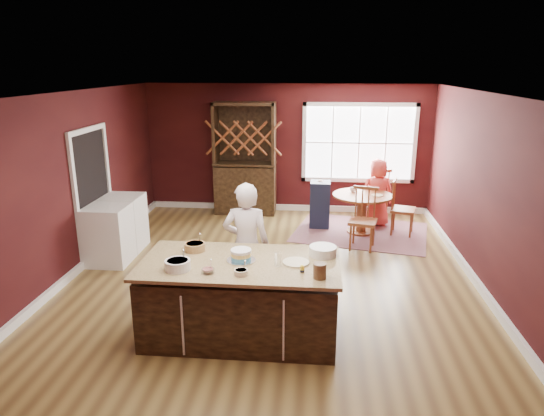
{
  "coord_description": "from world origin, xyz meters",
  "views": [
    {
      "loc": [
        0.62,
        -6.71,
        3.07
      ],
      "look_at": [
        -0.01,
        0.07,
        1.05
      ],
      "focal_mm": 32.0,
      "sensor_mm": 36.0,
      "label": 1
    }
  ],
  "objects": [
    {
      "name": "baker",
      "position": [
        -0.25,
        -0.92,
        0.83
      ],
      "size": [
        0.61,
        0.41,
        1.67
      ],
      "primitive_type": "imported",
      "rotation": [
        0.0,
        0.0,
        3.15
      ],
      "color": "silver",
      "rests_on": "ground"
    },
    {
      "name": "window",
      "position": [
        1.5,
        3.47,
        1.5
      ],
      "size": [
        2.36,
        0.1,
        1.66
      ],
      "primitive_type": null,
      "color": "white",
      "rests_on": "room_shell"
    },
    {
      "name": "drinking_glass",
      "position": [
        0.23,
        -1.74,
        1.0
      ],
      "size": [
        0.08,
        0.08,
        0.16
      ],
      "primitive_type": "cylinder",
      "color": "silver",
      "rests_on": "kitchen_island"
    },
    {
      "name": "table_cup",
      "position": [
        1.33,
        2.29,
        0.79
      ],
      "size": [
        0.14,
        0.14,
        0.09
      ],
      "primitive_type": "imported",
      "rotation": [
        0.0,
        0.0,
        0.21
      ],
      "color": "white",
      "rests_on": "dining_table"
    },
    {
      "name": "dining_table",
      "position": [
        1.5,
        2.11,
        0.53
      ],
      "size": [
        1.11,
        1.11,
        0.75
      ],
      "color": "brown",
      "rests_on": "ground"
    },
    {
      "name": "washer",
      "position": [
        -2.64,
        0.28,
        0.47
      ],
      "size": [
        0.65,
        0.63,
        0.94
      ],
      "primitive_type": "cube",
      "color": "white",
      "rests_on": "ground"
    },
    {
      "name": "layer_cake",
      "position": [
        -0.2,
        -1.63,
        0.99
      ],
      "size": [
        0.33,
        0.33,
        0.13
      ],
      "primitive_type": null,
      "color": "white",
      "rests_on": "kitchen_island"
    },
    {
      "name": "dinner_plate",
      "position": [
        0.42,
        -1.65,
        0.93
      ],
      "size": [
        0.3,
        0.3,
        0.02
      ],
      "primitive_type": "cylinder",
      "color": "beige",
      "rests_on": "kitchen_island"
    },
    {
      "name": "seated_woman",
      "position": [
        1.82,
        2.58,
        0.67
      ],
      "size": [
        0.73,
        0.55,
        1.34
      ],
      "primitive_type": "imported",
      "rotation": [
        0.0,
        0.0,
        3.35
      ],
      "color": "#D23F39",
      "rests_on": "ground"
    },
    {
      "name": "toddler",
      "position": [
        0.75,
        2.46,
        0.81
      ],
      "size": [
        0.18,
        0.14,
        0.26
      ],
      "primitive_type": null,
      "color": "#8CA5BF",
      "rests_on": "high_chair"
    },
    {
      "name": "toy_figurine",
      "position": [
        0.5,
        -1.89,
        0.96
      ],
      "size": [
        0.05,
        0.05,
        0.08
      ],
      "primitive_type": null,
      "color": "yellow",
      "rests_on": "kitchen_island"
    },
    {
      "name": "dryer",
      "position": [
        -2.64,
        0.92,
        0.47
      ],
      "size": [
        0.65,
        0.63,
        0.94
      ],
      "primitive_type": "cube",
      "color": "white",
      "rests_on": "ground"
    },
    {
      "name": "white_tub",
      "position": [
        0.73,
        -1.38,
        0.98
      ],
      "size": [
        0.32,
        0.32,
        0.11
      ],
      "primitive_type": "cylinder",
      "color": "silver",
      "rests_on": "kitchen_island"
    },
    {
      "name": "bowl_yellow",
      "position": [
        -0.8,
        -1.37,
        0.97
      ],
      "size": [
        0.25,
        0.25,
        0.09
      ],
      "primitive_type": "cylinder",
      "color": "#A0854E",
      "rests_on": "kitchen_island"
    },
    {
      "name": "doorway",
      "position": [
        -2.97,
        0.6,
        1.02
      ],
      "size": [
        0.08,
        1.26,
        2.13
      ],
      "primitive_type": null,
      "color": "white",
      "rests_on": "room_shell"
    },
    {
      "name": "chair_east",
      "position": [
        2.26,
        2.09,
        0.53
      ],
      "size": [
        0.53,
        0.54,
        1.06
      ],
      "primitive_type": null,
      "rotation": [
        0.0,
        0.0,
        1.3
      ],
      "color": "brown",
      "rests_on": "ground"
    },
    {
      "name": "chair_south",
      "position": [
        1.44,
        1.28,
        0.54
      ],
      "size": [
        0.54,
        0.52,
        1.08
      ],
      "primitive_type": null,
      "rotation": [
        0.0,
        0.0,
        -0.23
      ],
      "color": "olive",
      "rests_on": "ground"
    },
    {
      "name": "table_plate",
      "position": [
        1.76,
        2.05,
        0.76
      ],
      "size": [
        0.21,
        0.21,
        0.02
      ],
      "primitive_type": "cylinder",
      "color": "beige",
      "rests_on": "dining_table"
    },
    {
      "name": "high_chair",
      "position": [
        0.72,
        2.39,
        0.47
      ],
      "size": [
        0.4,
        0.4,
        0.95
      ],
      "primitive_type": null,
      "rotation": [
        0.0,
        0.0,
        -0.03
      ],
      "color": "black",
      "rests_on": "ground"
    },
    {
      "name": "kitchen_island",
      "position": [
        -0.21,
        -1.66,
        0.44
      ],
      "size": [
        2.27,
        1.19,
        0.92
      ],
      "color": "black",
      "rests_on": "ground"
    },
    {
      "name": "room_shell",
      "position": [
        0.0,
        0.0,
        1.35
      ],
      "size": [
        7.0,
        7.0,
        7.0
      ],
      "color": "olive",
      "rests_on": "ground"
    },
    {
      "name": "stoneware_crock",
      "position": [
        0.69,
        -2.02,
        1.0
      ],
      "size": [
        0.14,
        0.14,
        0.16
      ],
      "primitive_type": "cylinder",
      "color": "brown",
      "rests_on": "kitchen_island"
    },
    {
      "name": "bowl_pink",
      "position": [
        -0.51,
        -2.01,
        0.95
      ],
      "size": [
        0.14,
        0.14,
        0.05
      ],
      "primitive_type": "cylinder",
      "color": "white",
      "rests_on": "kitchen_island"
    },
    {
      "name": "hutch",
      "position": [
        -0.87,
        3.22,
        1.17
      ],
      "size": [
        1.28,
        0.53,
        2.34
      ],
      "primitive_type": "cube",
      "color": "#3D2412",
      "rests_on": "ground"
    },
    {
      "name": "rug",
      "position": [
        1.5,
        2.11,
        0.01
      ],
      "size": [
        2.75,
        2.33,
        0.01
      ],
      "primitive_type": "cube",
      "rotation": [
        0.0,
        0.0,
        -0.22
      ],
      "color": "brown",
      "rests_on": "ground"
    },
    {
      "name": "bowl_olive",
      "position": [
        -0.15,
        -2.01,
        0.95
      ],
      "size": [
        0.15,
        0.15,
        0.06
      ],
      "primitive_type": "cylinder",
      "color": "beige",
      "rests_on": "kitchen_island"
    },
    {
      "name": "bowl_blue",
      "position": [
        -0.85,
        -1.94,
        0.97
      ],
      "size": [
        0.28,
        0.28,
        0.11
      ],
      "primitive_type": "cylinder",
      "color": "white",
      "rests_on": "kitchen_island"
    },
    {
      "name": "chair_north",
      "position": [
        1.83,
        2.97,
        0.55
      ],
      "size": [
        0.61,
        0.61,
        1.09
      ],
      "primitive_type": null,
      "rotation": [
        0.0,
        0.0,
        3.66
      ],
      "color": "olive",
      "rests_on": "ground"
    }
  ]
}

